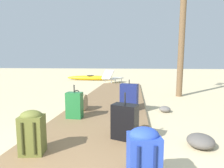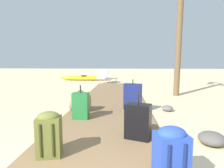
% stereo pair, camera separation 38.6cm
% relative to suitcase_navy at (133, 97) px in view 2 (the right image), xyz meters
% --- Properties ---
extents(ground_plane, '(60.00, 60.00, 0.00)m').
position_rel_suitcase_navy_xyz_m(ground_plane, '(-0.58, 0.04, -0.41)').
color(ground_plane, beige).
extents(boardwalk, '(2.00, 9.49, 0.08)m').
position_rel_suitcase_navy_xyz_m(boardwalk, '(-0.58, 0.99, -0.37)').
color(boardwalk, olive).
rests_on(boardwalk, ground).
extents(suitcase_navy, '(0.47, 0.30, 0.76)m').
position_rel_suitcase_navy_xyz_m(suitcase_navy, '(0.00, 0.00, 0.00)').
color(suitcase_navy, navy).
rests_on(suitcase_navy, boardwalk).
extents(suitcase_black, '(0.44, 0.35, 0.74)m').
position_rel_suitcase_navy_xyz_m(suitcase_black, '(-0.01, -1.81, -0.05)').
color(suitcase_black, black).
rests_on(suitcase_black, boardwalk).
extents(backpack_blue, '(0.35, 0.31, 0.58)m').
position_rel_suitcase_navy_xyz_m(backpack_blue, '(0.23, -2.87, -0.03)').
color(backpack_blue, '#2847B7').
rests_on(backpack_blue, boardwalk).
extents(suitcase_green, '(0.34, 0.23, 0.72)m').
position_rel_suitcase_navy_xyz_m(suitcase_green, '(-1.14, -0.84, -0.05)').
color(suitcase_green, '#237538').
rests_on(suitcase_green, boardwalk).
extents(duffel_bag_tan, '(0.47, 0.41, 0.51)m').
position_rel_suitcase_navy_xyz_m(duffel_bag_tan, '(-1.29, -0.20, -0.13)').
color(duffel_bag_tan, tan).
rests_on(duffel_bag_tan, boardwalk).
extents(backpack_olive, '(0.33, 0.29, 0.59)m').
position_rel_suitcase_navy_xyz_m(backpack_olive, '(-1.19, -2.43, -0.02)').
color(backpack_olive, olive).
rests_on(backpack_olive, boardwalk).
extents(lounge_chair, '(1.24, 1.63, 0.80)m').
position_rel_suitcase_navy_xyz_m(lounge_chair, '(-1.22, 6.50, -0.08)').
color(lounge_chair, white).
rests_on(lounge_chair, ground).
extents(kayak, '(3.35, 0.64, 0.34)m').
position_rel_suitcase_navy_xyz_m(kayak, '(-2.93, 8.03, -0.24)').
color(kayak, gold).
rests_on(kayak, ground).
extents(rock_right_far, '(0.51, 0.51, 0.21)m').
position_rel_suitcase_navy_xyz_m(rock_right_far, '(1.13, -1.81, -0.31)').
color(rock_right_far, '#5B5651').
rests_on(rock_right_far, ground).
extents(rock_right_mid, '(0.40, 0.40, 0.15)m').
position_rel_suitcase_navy_xyz_m(rock_right_mid, '(0.92, 0.17, -0.33)').
color(rock_right_mid, slate).
rests_on(rock_right_mid, ground).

